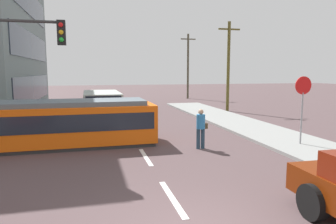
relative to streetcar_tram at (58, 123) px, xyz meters
name	(u,v)px	position (x,y,z in m)	size (l,w,h in m)	color
ground_plane	(132,136)	(3.36, 1.32, -1.02)	(120.00, 120.00, 0.00)	#503E40
sidewalk_curb_right	(301,145)	(10.16, -2.68, -0.95)	(3.20, 36.00, 0.14)	gray
lane_stripe_1	(172,198)	(3.36, -6.68, -1.01)	(0.16, 2.40, 0.01)	silver
lane_stripe_2	(146,157)	(3.36, -2.68, -1.01)	(0.16, 2.40, 0.01)	silver
lane_stripe_3	(123,122)	(3.36, 6.00, -1.01)	(0.16, 2.40, 0.01)	silver
lane_stripe_4	(116,110)	(3.36, 12.00, -1.01)	(0.16, 2.40, 0.01)	silver
streetcar_tram	(58,123)	(0.00, 0.00, 0.00)	(8.32, 2.66, 1.97)	#F05A0E
city_bus	(102,102)	(2.15, 8.83, 0.00)	(2.60, 5.66, 1.76)	#A7B3A9
pedestrian_crossing	(201,126)	(5.83, -1.94, -0.08)	(0.50, 0.36, 1.67)	#243B4D
parked_sedan_mid	(33,120)	(-1.69, 3.96, -0.40)	(2.07, 4.34, 1.19)	navy
parked_sedan_far	(36,108)	(-2.39, 9.57, -0.40)	(2.02, 4.27, 1.19)	silver
stop_sign	(303,96)	(10.11, -2.66, 1.18)	(0.76, 0.07, 2.88)	gray
traffic_light_mast	(9,60)	(-1.23, -2.47, 2.58)	(3.18, 0.33, 5.10)	#333333
utility_pole_mid	(228,65)	(12.20, 9.37, 2.73)	(1.80, 0.24, 7.14)	brown
utility_pole_far	(188,65)	(12.67, 21.63, 2.95)	(1.80, 0.24, 7.59)	#4E4937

